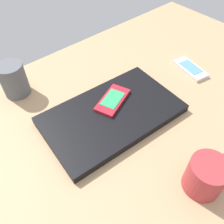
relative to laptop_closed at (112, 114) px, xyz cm
name	(u,v)px	position (x,y,z in cm)	size (l,w,h in cm)	color
desk_surface	(145,113)	(8.74, -3.89, -2.60)	(120.00, 80.00, 3.00)	tan
laptop_closed	(112,114)	(0.00, 0.00, 0.00)	(35.66, 21.12, 2.21)	black
cell_phone_on_laptop	(113,100)	(2.59, 2.74, 1.59)	(12.34, 9.15, 1.04)	red
cell_phone_on_desk	(190,69)	(32.33, -1.32, -0.49)	(7.22, 12.44, 1.30)	silver
pen_cup	(14,80)	(-14.48, 25.39, 3.73)	(7.28, 7.28, 9.67)	#595B60
coffee_mug	(206,176)	(1.77, -26.82, 2.94)	(10.93, 7.88, 8.09)	#B23338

